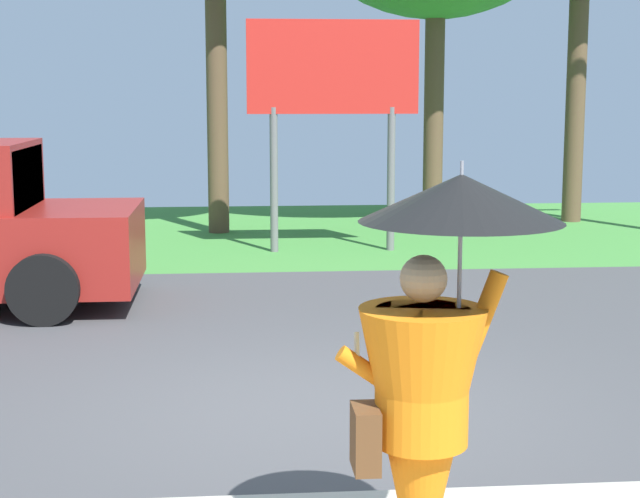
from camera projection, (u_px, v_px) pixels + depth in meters
name	position (u px, v px, depth m)	size (l,w,h in m)	color
ground_plane	(292.00, 327.00, 10.72)	(40.00, 22.00, 0.20)	#424244
monk_pedestrian	(429.00, 386.00, 4.70)	(1.05, 0.94, 2.13)	orange
roadside_billboard	(333.00, 84.00, 15.15)	(2.60, 0.12, 3.50)	slate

